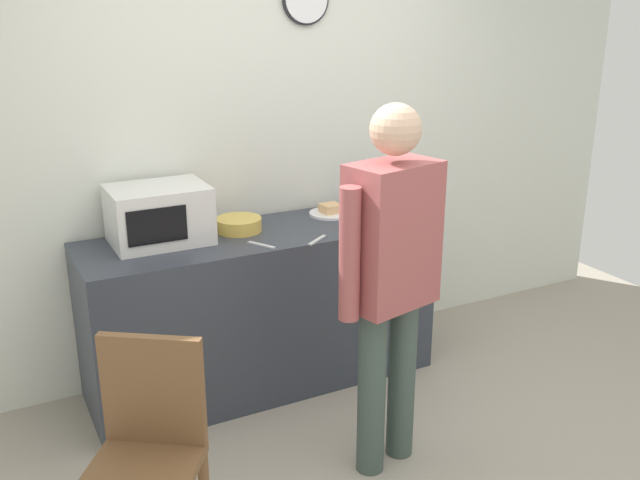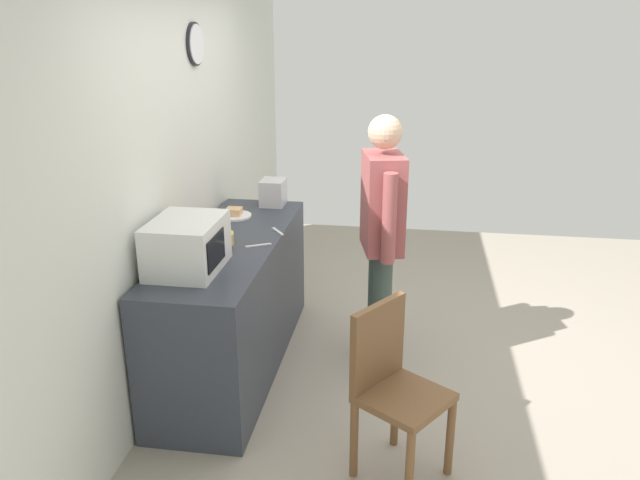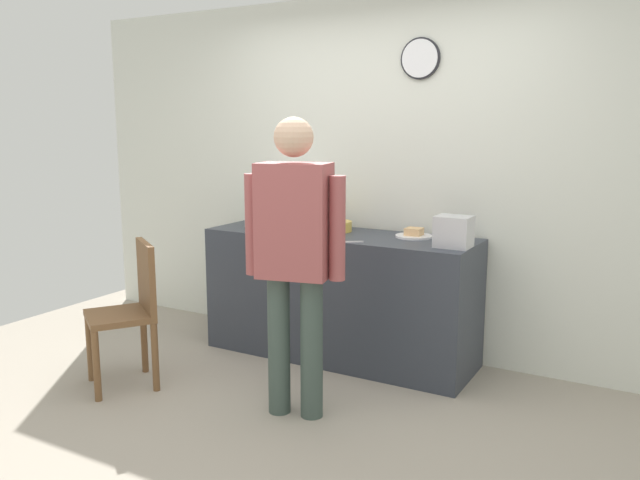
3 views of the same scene
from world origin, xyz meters
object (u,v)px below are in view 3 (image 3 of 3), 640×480
(person_standing, at_px, (294,246))
(microwave, at_px, (286,207))
(sandwich_plate, at_px, (414,234))
(toaster, at_px, (454,232))
(wooden_chair, at_px, (131,307))
(spoon_utensil, at_px, (351,242))
(salad_bowl, at_px, (335,226))
(fork_utensil, at_px, (317,237))

(person_standing, bearing_deg, microwave, 124.67)
(sandwich_plate, height_order, toaster, toaster)
(wooden_chair, bearing_deg, sandwich_plate, 40.60)
(spoon_utensil, height_order, wooden_chair, wooden_chair)
(salad_bowl, xyz_separation_m, fork_utensil, (0.01, -0.29, -0.03))
(microwave, relative_size, fork_utensil, 2.94)
(microwave, height_order, sandwich_plate, microwave)
(fork_utensil, height_order, wooden_chair, wooden_chair)
(spoon_utensil, bearing_deg, salad_bowl, 131.26)
(salad_bowl, distance_m, spoon_utensil, 0.47)
(toaster, bearing_deg, fork_utensil, -173.18)
(salad_bowl, bearing_deg, microwave, 177.66)
(sandwich_plate, bearing_deg, person_standing, -104.70)
(person_standing, bearing_deg, wooden_chair, -173.14)
(microwave, xyz_separation_m, fork_utensil, (0.45, -0.30, -0.15))
(salad_bowl, relative_size, spoon_utensil, 1.47)
(salad_bowl, distance_m, wooden_chair, 1.53)
(spoon_utensil, bearing_deg, microwave, 153.63)
(fork_utensil, distance_m, wooden_chair, 1.31)
(salad_bowl, xyz_separation_m, person_standing, (0.31, -1.06, 0.06))
(sandwich_plate, distance_m, fork_utensil, 0.67)
(microwave, relative_size, salad_bowl, 1.99)
(toaster, height_order, person_standing, person_standing)
(sandwich_plate, relative_size, fork_utensil, 1.51)
(toaster, bearing_deg, spoon_utensil, -164.75)
(salad_bowl, height_order, wooden_chair, salad_bowl)
(microwave, xyz_separation_m, toaster, (1.38, -0.19, -0.05))
(salad_bowl, bearing_deg, person_standing, -73.70)
(fork_utensil, xyz_separation_m, wooden_chair, (-0.86, -0.91, -0.39))
(sandwich_plate, bearing_deg, wooden_chair, -139.40)
(sandwich_plate, bearing_deg, fork_utensil, -150.61)
(microwave, height_order, person_standing, person_standing)
(toaster, relative_size, wooden_chair, 0.23)
(wooden_chair, bearing_deg, fork_utensil, 46.58)
(toaster, bearing_deg, salad_bowl, 169.56)
(sandwich_plate, distance_m, toaster, 0.42)
(fork_utensil, distance_m, person_standing, 0.83)
(person_standing, bearing_deg, fork_utensil, 111.02)
(fork_utensil, height_order, spoon_utensil, same)
(spoon_utensil, bearing_deg, toaster, 15.25)
(salad_bowl, xyz_separation_m, toaster, (0.95, -0.17, 0.06))
(salad_bowl, bearing_deg, fork_utensil, -87.40)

